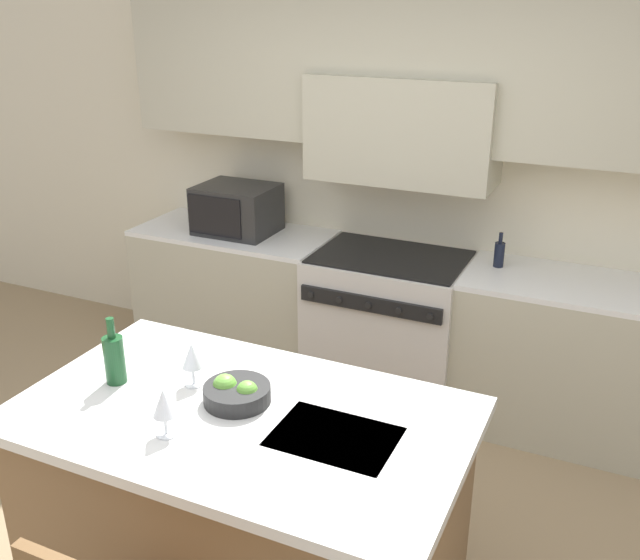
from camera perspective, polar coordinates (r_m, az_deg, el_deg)
The scene contains 10 objects.
back_cabinetry at distance 4.33m, azimuth 7.24°, elevation 11.44°, with size 10.00×0.46×2.70m.
back_counter at distance 4.45m, azimuth 5.55°, elevation -3.58°, with size 3.49×0.62×0.92m.
range_stove at distance 4.43m, azimuth 5.46°, elevation -3.68°, with size 0.92×0.70×0.92m.
microwave at distance 4.66m, azimuth -6.67°, elevation 5.66°, with size 0.49×0.41×0.31m.
kitchen_island at distance 3.01m, azimuth -5.99°, elevation -17.69°, with size 1.72×1.01×0.91m.
wine_bottle at distance 2.98m, azimuth -16.13°, elevation -6.02°, with size 0.08×0.08×0.28m.
wine_glass_near at distance 2.59m, azimuth -12.39°, elevation -9.69°, with size 0.08×0.08×0.19m.
wine_glass_far at distance 2.88m, azimuth -10.21°, elevation -6.07°, with size 0.08×0.08×0.19m.
fruit_bowl at distance 2.79m, azimuth -6.77°, elevation -8.91°, with size 0.26×0.26×0.10m.
oil_bottle_on_counter at distance 4.17m, azimuth 14.15°, elevation 2.05°, with size 0.06×0.06×0.20m.
Camera 1 is at (1.28, -1.92, 2.38)m, focal length 40.00 mm.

